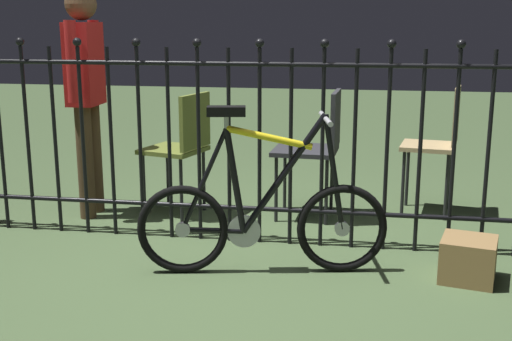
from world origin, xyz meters
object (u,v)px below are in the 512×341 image
chair_charcoal (318,141)px  chair_olive (183,141)px  bicycle (262,217)px  person_visitor (85,84)px  display_crate (468,259)px  chair_tan (440,137)px

chair_charcoal → chair_olive: chair_charcoal is taller
bicycle → chair_olive: bicycle is taller
person_visitor → chair_charcoal: bearing=7.4°
chair_olive → person_visitor: (-0.64, -0.11, 0.40)m
bicycle → chair_olive: bearing=126.2°
display_crate → chair_olive: bearing=153.3°
chair_charcoal → chair_olive: size_ratio=1.03×
chair_olive → chair_charcoal: bearing=6.2°
person_visitor → chair_tan: bearing=10.1°
chair_tan → chair_olive: bearing=-169.6°
chair_olive → person_visitor: 0.76m
bicycle → chair_charcoal: bicycle is taller
chair_olive → display_crate: 2.07m
person_visitor → bicycle: bearing=-32.8°
chair_tan → bicycle: bearing=-128.6°
person_visitor → display_crate: size_ratio=5.65×
bicycle → chair_tan: bearing=51.4°
chair_tan → chair_charcoal: bearing=-165.0°
chair_olive → display_crate: size_ratio=3.12×
chair_tan → display_crate: (0.05, -1.23, -0.44)m
chair_charcoal → chair_tan: chair_tan is taller
bicycle → display_crate: size_ratio=4.85×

